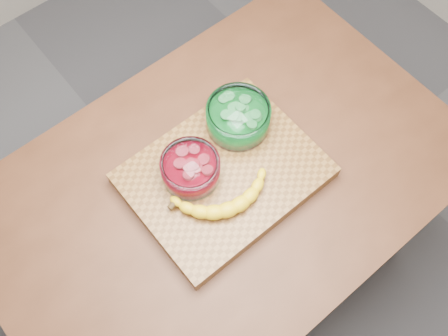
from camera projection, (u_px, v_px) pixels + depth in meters
ground at (224, 270)px, 2.05m from camera, size 3.50×3.50×0.00m
counter at (224, 236)px, 1.64m from camera, size 1.20×0.80×0.90m
cutting_board at (224, 175)px, 1.22m from camera, size 0.45×0.35×0.04m
bowl_red at (191, 169)px, 1.17m from camera, size 0.14×0.14×0.07m
bowl_green at (238, 117)px, 1.23m from camera, size 0.16×0.16×0.07m
banana at (223, 191)px, 1.16m from camera, size 0.26×0.16×0.04m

